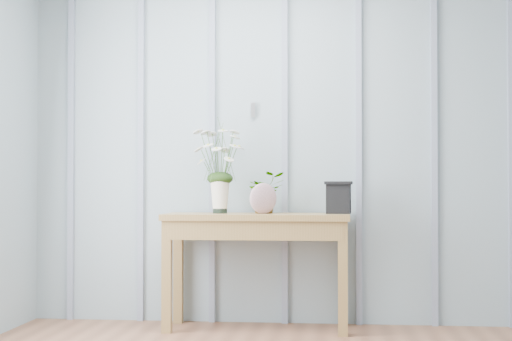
# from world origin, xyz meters

# --- Properties ---
(sideboard) EXTENTS (1.20, 0.45, 0.75)m
(sideboard) POSITION_xyz_m (-0.42, 1.99, 0.64)
(sideboard) COLOR olive
(sideboard) RESTS_ON ground
(daisy_vase) EXTENTS (0.42, 0.32, 0.59)m
(daisy_vase) POSITION_xyz_m (-0.66, 2.01, 1.12)
(daisy_vase) COLOR black
(daisy_vase) RESTS_ON sideboard
(spider_plant) EXTENTS (0.31, 0.29, 0.27)m
(spider_plant) POSITION_xyz_m (-0.37, 2.07, 0.89)
(spider_plant) COLOR #17330F
(spider_plant) RESTS_ON sideboard
(felt_disc_vessel) EXTENTS (0.20, 0.16, 0.20)m
(felt_disc_vessel) POSITION_xyz_m (-0.37, 1.97, 0.85)
(felt_disc_vessel) COLOR #8E4C6F
(felt_disc_vessel) RESTS_ON sideboard
(carved_box) EXTENTS (0.18, 0.15, 0.21)m
(carved_box) POSITION_xyz_m (0.11, 2.03, 0.86)
(carved_box) COLOR black
(carved_box) RESTS_ON sideboard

